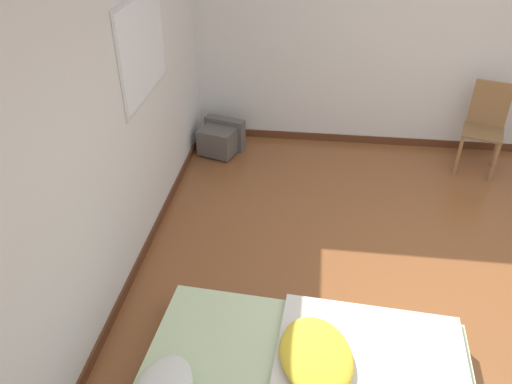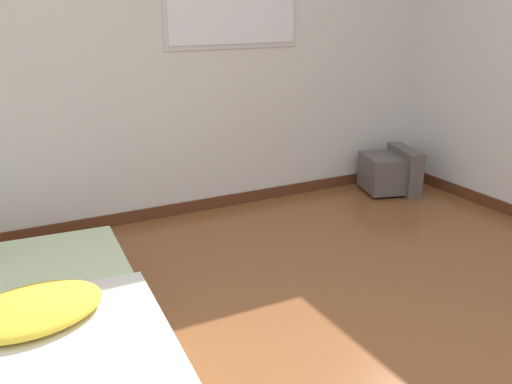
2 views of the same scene
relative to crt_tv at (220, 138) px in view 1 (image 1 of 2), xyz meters
name	(u,v)px [view 1 (image 1 of 2)]	position (x,y,z in m)	size (l,w,h in m)	color
ground_plane	(470,297)	(-2.09, -2.38, -0.18)	(20.00, 20.00, 0.00)	brown
wall_back	(110,129)	(-2.08, 0.36, 1.11)	(7.48, 0.08, 2.60)	silver
wall_right	(443,38)	(0.48, -2.38, 1.11)	(0.08, 7.81, 2.60)	silver
crt_tv	(220,138)	(0.00, 0.00, 0.00)	(0.51, 0.53, 0.37)	#56514C
wooden_chair	(486,121)	(0.05, -2.89, 0.37)	(0.51, 0.51, 0.95)	olive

